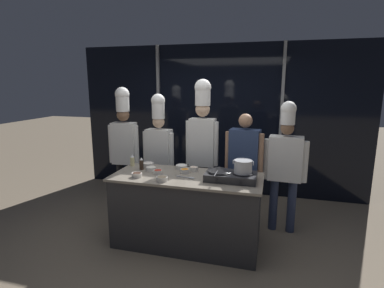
% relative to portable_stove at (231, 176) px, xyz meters
% --- Properties ---
extents(ground_plane, '(24.00, 24.00, 0.00)m').
position_rel_portable_stove_xyz_m(ground_plane, '(-0.55, 0.02, -0.95)').
color(ground_plane, '#7F705B').
extents(window_wall_back, '(5.28, 0.09, 2.70)m').
position_rel_portable_stove_xyz_m(window_wall_back, '(-0.55, 2.02, 0.40)').
color(window_wall_back, black).
rests_on(window_wall_back, ground_plane).
extents(demo_counter, '(1.84, 0.79, 0.90)m').
position_rel_portable_stove_xyz_m(demo_counter, '(-0.55, 0.02, -0.50)').
color(demo_counter, '#2D2D30').
rests_on(demo_counter, ground_plane).
extents(portable_stove, '(0.59, 0.37, 0.10)m').
position_rel_portable_stove_xyz_m(portable_stove, '(0.00, 0.00, 0.00)').
color(portable_stove, '#28282B').
rests_on(portable_stove, demo_counter).
extents(frying_pan, '(0.29, 0.50, 0.05)m').
position_rel_portable_stove_xyz_m(frying_pan, '(-0.14, -0.00, 0.08)').
color(frying_pan, '#232326').
rests_on(frying_pan, portable_stove).
extents(stock_pot, '(0.24, 0.21, 0.15)m').
position_rel_portable_stove_xyz_m(stock_pot, '(0.14, 0.00, 0.13)').
color(stock_pot, '#B7BABF').
rests_on(stock_pot, portable_stove).
extents(squeeze_bottle_oil, '(0.06, 0.06, 0.16)m').
position_rel_portable_stove_xyz_m(squeeze_bottle_oil, '(-1.39, 0.26, 0.03)').
color(squeeze_bottle_oil, beige).
rests_on(squeeze_bottle_oil, demo_counter).
extents(squeeze_bottle_soy, '(0.05, 0.05, 0.17)m').
position_rel_portable_stove_xyz_m(squeeze_bottle_soy, '(-1.20, 0.12, 0.03)').
color(squeeze_bottle_soy, '#332319').
rests_on(squeeze_bottle_soy, demo_counter).
extents(prep_bowl_carrots, '(0.12, 0.12, 0.05)m').
position_rel_portable_stove_xyz_m(prep_bowl_carrots, '(-0.60, 0.13, -0.02)').
color(prep_bowl_carrots, silver).
rests_on(prep_bowl_carrots, demo_counter).
extents(prep_bowl_chicken, '(0.11, 0.11, 0.06)m').
position_rel_portable_stove_xyz_m(prep_bowl_chicken, '(-0.51, 0.23, -0.01)').
color(prep_bowl_chicken, silver).
rests_on(prep_bowl_chicken, demo_counter).
extents(prep_bowl_rice, '(0.16, 0.16, 0.06)m').
position_rel_portable_stove_xyz_m(prep_bowl_rice, '(-0.69, 0.29, -0.02)').
color(prep_bowl_rice, silver).
rests_on(prep_bowl_rice, demo_counter).
extents(prep_bowl_onion, '(0.16, 0.16, 0.06)m').
position_rel_portable_stove_xyz_m(prep_bowl_onion, '(-1.17, 0.26, -0.01)').
color(prep_bowl_onion, silver).
rests_on(prep_bowl_onion, demo_counter).
extents(prep_bowl_chili_flakes, '(0.11, 0.11, 0.05)m').
position_rel_portable_stove_xyz_m(prep_bowl_chili_flakes, '(-0.92, 0.01, -0.02)').
color(prep_bowl_chili_flakes, silver).
rests_on(prep_bowl_chili_flakes, demo_counter).
extents(prep_bowl_garlic, '(0.13, 0.13, 0.05)m').
position_rel_portable_stove_xyz_m(prep_bowl_garlic, '(-1.05, 0.11, -0.02)').
color(prep_bowl_garlic, silver).
rests_on(prep_bowl_garlic, demo_counter).
extents(prep_bowl_soy_glaze, '(0.13, 0.13, 0.05)m').
position_rel_portable_stove_xyz_m(prep_bowl_soy_glaze, '(-1.12, -0.18, -0.02)').
color(prep_bowl_soy_glaze, silver).
rests_on(prep_bowl_soy_glaze, demo_counter).
extents(prep_bowl_mushrooms, '(0.14, 0.14, 0.05)m').
position_rel_portable_stove_xyz_m(prep_bowl_mushrooms, '(-0.77, -0.24, -0.02)').
color(prep_bowl_mushrooms, silver).
rests_on(prep_bowl_mushrooms, demo_counter).
extents(serving_spoon_slotted, '(0.24, 0.07, 0.02)m').
position_rel_portable_stove_xyz_m(serving_spoon_slotted, '(-0.49, -0.06, -0.04)').
color(serving_spoon_slotted, '#B2B5BA').
rests_on(serving_spoon_slotted, demo_counter).
extents(chef_head, '(0.48, 0.22, 1.96)m').
position_rel_portable_stove_xyz_m(chef_head, '(-1.75, 0.72, 0.23)').
color(chef_head, '#232326').
rests_on(chef_head, ground_plane).
extents(chef_sous, '(0.50, 0.22, 1.87)m').
position_rel_portable_stove_xyz_m(chef_sous, '(-1.19, 0.73, 0.14)').
color(chef_sous, '#2D3856').
rests_on(chef_sous, ground_plane).
extents(chef_line, '(0.48, 0.23, 2.08)m').
position_rel_portable_stove_xyz_m(chef_line, '(-0.52, 0.73, 0.33)').
color(chef_line, '#232326').
rests_on(chef_line, ground_plane).
extents(person_guest, '(0.52, 0.26, 1.62)m').
position_rel_portable_stove_xyz_m(person_guest, '(0.09, 0.64, 0.04)').
color(person_guest, '#2D3856').
rests_on(person_guest, ground_plane).
extents(chef_pastry, '(0.57, 0.26, 1.79)m').
position_rel_portable_stove_xyz_m(chef_pastry, '(0.63, 0.70, 0.07)').
color(chef_pastry, '#2D3856').
rests_on(chef_pastry, ground_plane).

